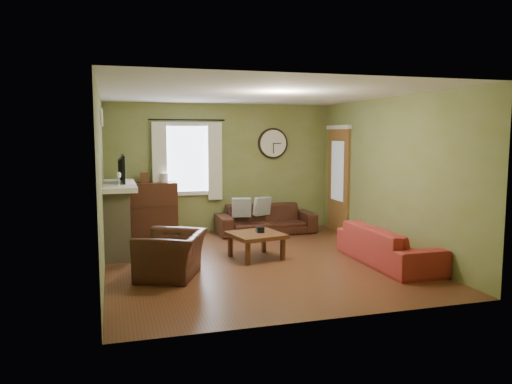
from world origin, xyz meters
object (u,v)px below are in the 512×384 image
object	(u,v)px
sofa_brown	(266,219)
sofa_red	(388,245)
bookshelf	(154,210)
coffee_table	(256,246)
armchair	(171,255)

from	to	relation	value
sofa_brown	sofa_red	distance (m)	3.03
bookshelf	coffee_table	bearing A→B (deg)	-57.29
bookshelf	armchair	bearing A→B (deg)	-90.06
sofa_red	armchair	world-z (taller)	armchair
bookshelf	sofa_brown	bearing A→B (deg)	-7.52
sofa_brown	bookshelf	bearing A→B (deg)	172.48
armchair	coffee_table	distance (m)	1.58
sofa_red	armchair	distance (m)	3.29
sofa_brown	armchair	bearing A→B (deg)	-130.17
sofa_brown	coffee_table	xyz separation A→B (m)	(-0.77, -1.93, -0.08)
armchair	coffee_table	size ratio (longest dim) A/B	1.24
bookshelf	coffee_table	size ratio (longest dim) A/B	1.36
coffee_table	bookshelf	bearing A→B (deg)	122.71
sofa_red	coffee_table	size ratio (longest dim) A/B	2.56
bookshelf	sofa_brown	distance (m)	2.22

